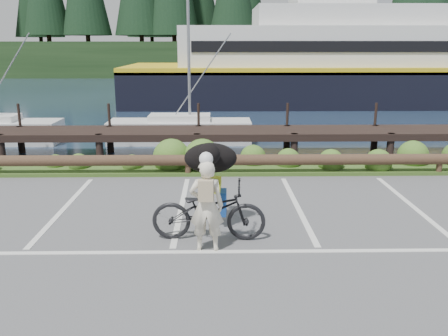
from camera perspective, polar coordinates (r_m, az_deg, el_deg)
The scene contains 7 objects.
ground at distance 8.84m, azimuth -6.04°, elevation -8.97°, with size 72.00×72.00×0.00m, color #4E4E50.
harbor_backdrop at distance 86.66m, azimuth -1.28°, elevation 12.26°, with size 170.00×160.00×30.00m.
vegetation_strip at distance 13.83m, azimuth -4.18°, elevation 0.02°, with size 34.00×1.60×0.10m, color #3D5B21.
log_rail at distance 13.17m, azimuth -4.34°, elevation -0.95°, with size 32.00×0.30×0.60m, color #443021, non-canonical shape.
bicycle at distance 8.77m, azimuth -1.86°, elevation -5.20°, with size 0.73×2.10×1.10m, color black.
cyclist at distance 8.22m, azimuth -2.11°, elevation -4.60°, with size 0.60×0.39×1.64m, color #ECE3C8.
dog at distance 9.17m, azimuth -1.62°, elevation 1.22°, with size 1.02×0.50×0.59m, color black.
Camera 1 is at (0.78, -8.07, 3.52)m, focal length 38.00 mm.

